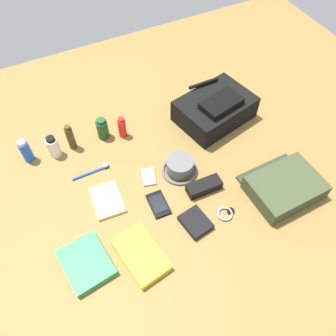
{
  "coord_description": "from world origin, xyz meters",
  "views": [
    {
      "loc": [
        -0.37,
        -0.74,
        1.16
      ],
      "look_at": [
        0.0,
        0.0,
        0.04
      ],
      "focal_mm": 36.99,
      "sensor_mm": 36.0,
      "label": 1
    }
  ],
  "objects_px": {
    "sunglasses_case": "(204,187)",
    "toothpaste_tube": "(53,147)",
    "shampoo_bottle": "(102,129)",
    "travel_guidebook": "(141,255)",
    "cologne_bottle": "(71,137)",
    "backpack": "(215,109)",
    "wallet": "(196,222)",
    "cell_phone": "(158,204)",
    "media_player": "(149,177)",
    "notepad": "(107,200)",
    "toothbrush": "(93,171)",
    "deodorant_spray": "(26,151)",
    "paperback_novel": "(86,263)",
    "wristwatch": "(226,213)",
    "bucket_hat": "(180,167)",
    "sunscreen_spray": "(122,127)",
    "toiletry_pouch": "(284,186)"
  },
  "relations": [
    {
      "from": "paperback_novel",
      "to": "cell_phone",
      "type": "relative_size",
      "value": 1.76
    },
    {
      "from": "sunscreen_spray",
      "to": "paperback_novel",
      "type": "distance_m",
      "value": 0.61
    },
    {
      "from": "shampoo_bottle",
      "to": "notepad",
      "type": "distance_m",
      "value": 0.34
    },
    {
      "from": "media_player",
      "to": "paperback_novel",
      "type": "bearing_deg",
      "value": -145.39
    },
    {
      "from": "wristwatch",
      "to": "cell_phone",
      "type": "bearing_deg",
      "value": 144.56
    },
    {
      "from": "backpack",
      "to": "toothpaste_tube",
      "type": "height_order",
      "value": "backpack"
    },
    {
      "from": "shampoo_bottle",
      "to": "sunglasses_case",
      "type": "relative_size",
      "value": 0.75
    },
    {
      "from": "shampoo_bottle",
      "to": "sunglasses_case",
      "type": "bearing_deg",
      "value": -59.98
    },
    {
      "from": "toothbrush",
      "to": "sunglasses_case",
      "type": "bearing_deg",
      "value": -37.09
    },
    {
      "from": "cell_phone",
      "to": "shampoo_bottle",
      "type": "bearing_deg",
      "value": 98.49
    },
    {
      "from": "toiletry_pouch",
      "to": "toothbrush",
      "type": "distance_m",
      "value": 0.77
    },
    {
      "from": "toothpaste_tube",
      "to": "backpack",
      "type": "bearing_deg",
      "value": -9.29
    },
    {
      "from": "paperback_novel",
      "to": "cell_phone",
      "type": "xyz_separation_m",
      "value": [
        0.32,
        0.1,
        -0.01
      ]
    },
    {
      "from": "bucket_hat",
      "to": "travel_guidebook",
      "type": "distance_m",
      "value": 0.4
    },
    {
      "from": "cologne_bottle",
      "to": "shampoo_bottle",
      "type": "xyz_separation_m",
      "value": [
        0.14,
        -0.0,
        -0.01
      ]
    },
    {
      "from": "travel_guidebook",
      "to": "sunglasses_case",
      "type": "bearing_deg",
      "value": 23.5
    },
    {
      "from": "deodorant_spray",
      "to": "paperback_novel",
      "type": "height_order",
      "value": "deodorant_spray"
    },
    {
      "from": "deodorant_spray",
      "to": "paperback_novel",
      "type": "relative_size",
      "value": 0.57
    },
    {
      "from": "sunglasses_case",
      "to": "toothpaste_tube",
      "type": "bearing_deg",
      "value": 139.82
    },
    {
      "from": "deodorant_spray",
      "to": "media_player",
      "type": "height_order",
      "value": "deodorant_spray"
    },
    {
      "from": "shampoo_bottle",
      "to": "travel_guidebook",
      "type": "height_order",
      "value": "shampoo_bottle"
    },
    {
      "from": "backpack",
      "to": "notepad",
      "type": "distance_m",
      "value": 0.64
    },
    {
      "from": "cell_phone",
      "to": "media_player",
      "type": "relative_size",
      "value": 1.2
    },
    {
      "from": "sunscreen_spray",
      "to": "paperback_novel",
      "type": "relative_size",
      "value": 0.53
    },
    {
      "from": "paperback_novel",
      "to": "cell_phone",
      "type": "height_order",
      "value": "paperback_novel"
    },
    {
      "from": "backpack",
      "to": "shampoo_bottle",
      "type": "height_order",
      "value": "backpack"
    },
    {
      "from": "paperback_novel",
      "to": "toothbrush",
      "type": "relative_size",
      "value": 1.25
    },
    {
      "from": "media_player",
      "to": "travel_guidebook",
      "type": "bearing_deg",
      "value": -119.0
    },
    {
      "from": "cologne_bottle",
      "to": "media_player",
      "type": "xyz_separation_m",
      "value": [
        0.23,
        -0.3,
        -0.06
      ]
    },
    {
      "from": "shampoo_bottle",
      "to": "media_player",
      "type": "relative_size",
      "value": 1.1
    },
    {
      "from": "shampoo_bottle",
      "to": "travel_guidebook",
      "type": "distance_m",
      "value": 0.6
    },
    {
      "from": "cell_phone",
      "to": "wallet",
      "type": "xyz_separation_m",
      "value": [
        0.09,
        -0.14,
        0.01
      ]
    },
    {
      "from": "wallet",
      "to": "sunscreen_spray",
      "type": "bearing_deg",
      "value": 89.26
    },
    {
      "from": "shampoo_bottle",
      "to": "paperback_novel",
      "type": "xyz_separation_m",
      "value": [
        -0.26,
        -0.53,
        -0.04
      ]
    },
    {
      "from": "deodorant_spray",
      "to": "cologne_bottle",
      "type": "relative_size",
      "value": 0.89
    },
    {
      "from": "toothbrush",
      "to": "notepad",
      "type": "bearing_deg",
      "value": -88.87
    },
    {
      "from": "shampoo_bottle",
      "to": "paperback_novel",
      "type": "height_order",
      "value": "shampoo_bottle"
    },
    {
      "from": "shampoo_bottle",
      "to": "notepad",
      "type": "height_order",
      "value": "shampoo_bottle"
    },
    {
      "from": "toothpaste_tube",
      "to": "media_player",
      "type": "distance_m",
      "value": 0.42
    },
    {
      "from": "sunglasses_case",
      "to": "travel_guidebook",
      "type": "bearing_deg",
      "value": -153.97
    },
    {
      "from": "deodorant_spray",
      "to": "wristwatch",
      "type": "bearing_deg",
      "value": -44.8
    },
    {
      "from": "wallet",
      "to": "backpack",
      "type": "bearing_deg",
      "value": 43.43
    },
    {
      "from": "deodorant_spray",
      "to": "toothpaste_tube",
      "type": "height_order",
      "value": "deodorant_spray"
    },
    {
      "from": "wallet",
      "to": "cell_phone",
      "type": "bearing_deg",
      "value": 114.72
    },
    {
      "from": "deodorant_spray",
      "to": "sunscreen_spray",
      "type": "relative_size",
      "value": 1.08
    },
    {
      "from": "media_player",
      "to": "toothbrush",
      "type": "height_order",
      "value": "toothbrush"
    },
    {
      "from": "toothpaste_tube",
      "to": "toothbrush",
      "type": "bearing_deg",
      "value": -55.9
    },
    {
      "from": "notepad",
      "to": "shampoo_bottle",
      "type": "bearing_deg",
      "value": 76.43
    },
    {
      "from": "travel_guidebook",
      "to": "wristwatch",
      "type": "height_order",
      "value": "travel_guidebook"
    },
    {
      "from": "media_player",
      "to": "wristwatch",
      "type": "bearing_deg",
      "value": -56.28
    }
  ]
}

